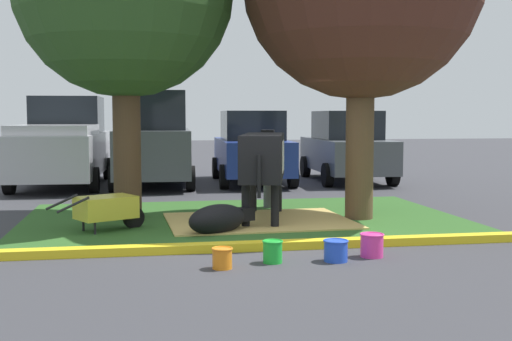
% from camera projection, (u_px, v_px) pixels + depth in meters
% --- Properties ---
extents(ground_plane, '(80.00, 80.00, 0.00)m').
position_uv_depth(ground_plane, '(263.00, 238.00, 10.10)').
color(ground_plane, '#38383D').
extents(grass_island, '(7.90, 5.15, 0.02)m').
position_uv_depth(grass_island, '(244.00, 219.00, 11.90)').
color(grass_island, '#2D5B23').
rests_on(grass_island, ground).
extents(curb_yellow, '(9.10, 0.24, 0.12)m').
position_uv_depth(curb_yellow, '(274.00, 245.00, 9.22)').
color(curb_yellow, yellow).
rests_on(curb_yellow, ground).
extents(hay_bedding, '(3.29, 2.52, 0.04)m').
position_uv_depth(hay_bedding, '(259.00, 221.00, 11.56)').
color(hay_bedding, tan).
rests_on(hay_bedding, ground).
extents(cow_holstein, '(1.23, 3.08, 1.60)m').
position_uv_depth(cow_holstein, '(264.00, 157.00, 11.79)').
color(cow_holstein, black).
rests_on(cow_holstein, ground).
extents(calf_lying, '(1.26, 1.01, 0.48)m').
position_uv_depth(calf_lying, '(219.00, 219.00, 10.43)').
color(calf_lying, black).
rests_on(calf_lying, ground).
extents(person_handler, '(0.47, 0.34, 1.55)m').
position_uv_depth(person_handler, '(270.00, 168.00, 13.25)').
color(person_handler, slate).
rests_on(person_handler, ground).
extents(wheelbarrow, '(1.54, 1.13, 0.63)m').
position_uv_depth(wheelbarrow, '(107.00, 208.00, 10.63)').
color(wheelbarrow, gold).
rests_on(wheelbarrow, ground).
extents(bucket_orange, '(0.27, 0.27, 0.26)m').
position_uv_depth(bucket_orange, '(222.00, 258.00, 8.06)').
color(bucket_orange, orange).
rests_on(bucket_orange, ground).
extents(bucket_green, '(0.27, 0.27, 0.29)m').
position_uv_depth(bucket_green, '(273.00, 251.00, 8.38)').
color(bucket_green, green).
rests_on(bucket_green, ground).
extents(bucket_blue, '(0.33, 0.33, 0.28)m').
position_uv_depth(bucket_blue, '(336.00, 250.00, 8.47)').
color(bucket_blue, blue).
rests_on(bucket_blue, ground).
extents(bucket_pink, '(0.33, 0.33, 0.32)m').
position_uv_depth(bucket_pink, '(372.00, 245.00, 8.73)').
color(bucket_pink, '#EA3893').
rests_on(bucket_pink, ground).
extents(pickup_truck_maroon, '(2.41, 5.49, 2.42)m').
position_uv_depth(pickup_truck_maroon, '(64.00, 144.00, 17.56)').
color(pickup_truck_maroon, '#B7B7BC').
rests_on(pickup_truck_maroon, ground).
extents(suv_dark_grey, '(2.28, 4.68, 2.52)m').
position_uv_depth(suv_dark_grey, '(153.00, 139.00, 17.61)').
color(suv_dark_grey, '#4C5156').
rests_on(suv_dark_grey, ground).
extents(sedan_blue, '(2.18, 4.48, 2.02)m').
position_uv_depth(sedan_blue, '(252.00, 148.00, 18.24)').
color(sedan_blue, navy).
rests_on(sedan_blue, ground).
extents(sedan_red, '(2.18, 4.48, 2.02)m').
position_uv_depth(sedan_red, '(346.00, 147.00, 18.76)').
color(sedan_red, '#4C5156').
rests_on(sedan_red, ground).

